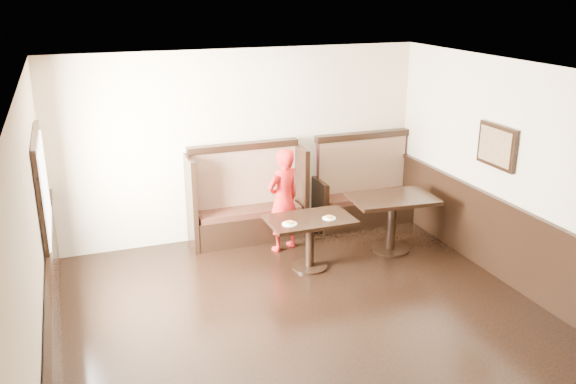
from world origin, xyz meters
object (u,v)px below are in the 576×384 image
booth_neighbor (364,193)px  table_main (310,230)px  child (283,200)px  table_neighbor (392,210)px  booth_main (247,205)px

booth_neighbor → table_main: (-1.45, -1.28, 0.07)m
booth_neighbor → child: bearing=-160.2°
table_main → table_neighbor: table_neighbor is taller
table_neighbor → child: bearing=163.3°
booth_neighbor → table_main: size_ratio=1.46×
table_main → booth_neighbor: bearing=40.9°
booth_neighbor → child: (-1.58, -0.57, 0.27)m
booth_neighbor → table_neighbor: 1.16m
booth_main → table_neighbor: bearing=-32.3°
booth_main → table_neighbor: booth_main is taller
booth_main → booth_neighbor: (1.95, -0.00, -0.05)m
child → booth_main: bearing=-78.0°
table_main → table_neighbor: (1.31, 0.13, 0.06)m
table_main → table_neighbor: bearing=5.4°
booth_main → table_main: booth_main is taller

